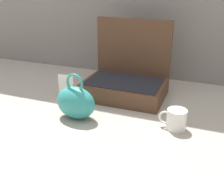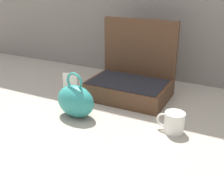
# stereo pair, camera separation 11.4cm
# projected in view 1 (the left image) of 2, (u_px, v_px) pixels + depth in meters

# --- Properties ---
(ground_plane) EXTENTS (6.00, 6.00, 0.00)m
(ground_plane) POSITION_uv_depth(u_px,v_px,m) (116.00, 112.00, 1.30)
(ground_plane) COLOR #9E9384
(open_suitcase) EXTENTS (0.41, 0.30, 0.39)m
(open_suitcase) POSITION_uv_depth(u_px,v_px,m) (127.00, 80.00, 1.47)
(open_suitcase) COLOR #4C301E
(open_suitcase) RESTS_ON ground_plane
(teal_pouch_handbag) EXTENTS (0.20, 0.13, 0.21)m
(teal_pouch_handbag) POSITION_uv_depth(u_px,v_px,m) (76.00, 102.00, 1.23)
(teal_pouch_handbag) COLOR teal
(teal_pouch_handbag) RESTS_ON ground_plane
(coffee_mug) EXTENTS (0.12, 0.08, 0.09)m
(coffee_mug) POSITION_uv_depth(u_px,v_px,m) (176.00, 119.00, 1.15)
(coffee_mug) COLOR silver
(coffee_mug) RESTS_ON ground_plane
(info_card_left) EXTENTS (0.08, 0.02, 0.13)m
(info_card_left) POSITION_uv_depth(u_px,v_px,m) (66.00, 87.00, 1.43)
(info_card_left) COLOR silver
(info_card_left) RESTS_ON ground_plane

